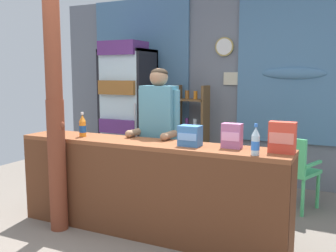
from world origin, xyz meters
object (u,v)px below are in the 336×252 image
soda_bottle_orange_soda (83,126)px  snack_box_crackers (282,137)px  shopkeeper (159,127)px  snack_box_biscuit (190,136)px  drink_fridge (127,105)px  stall_counter (142,181)px  soda_bottle_iced_tea (59,121)px  soda_bottle_water (255,142)px  bottle_shelf_rack (191,132)px  timber_post (55,105)px  plastic_lawn_chair (293,168)px  snack_box_wafer (232,136)px

soda_bottle_orange_soda → snack_box_crackers: size_ratio=0.99×
shopkeeper → snack_box_biscuit: bearing=-37.2°
drink_fridge → stall_counter: bearing=-54.7°
drink_fridge → soda_bottle_iced_tea: size_ratio=6.69×
soda_bottle_iced_tea → snack_box_crackers: size_ratio=1.17×
soda_bottle_water → bottle_shelf_rack: bearing=124.1°
shopkeeper → soda_bottle_orange_soda: shopkeeper is taller
drink_fridge → soda_bottle_water: drink_fridge is taller
snack_box_crackers → timber_post: bearing=-171.0°
snack_box_biscuit → soda_bottle_iced_tea: bearing=177.1°
plastic_lawn_chair → shopkeeper: bearing=-143.9°
timber_post → soda_bottle_orange_soda: bearing=69.4°
stall_counter → snack_box_crackers: bearing=5.6°
stall_counter → bottle_shelf_rack: (-0.34, 2.04, 0.17)m
stall_counter → soda_bottle_orange_soda: soda_bottle_orange_soda is taller
snack_box_biscuit → shopkeeper: bearing=142.8°
plastic_lawn_chair → soda_bottle_orange_soda: (-1.93, -1.32, 0.53)m
soda_bottle_water → stall_counter: bearing=176.9°
snack_box_wafer → bottle_shelf_rack: bearing=121.7°
soda_bottle_iced_tea → soda_bottle_orange_soda: size_ratio=1.19×
bottle_shelf_rack → plastic_lawn_chair: bottle_shelf_rack is taller
stall_counter → plastic_lawn_chair: (1.19, 1.39, -0.06)m
soda_bottle_orange_soda → shopkeeper: bearing=31.0°
snack_box_crackers → soda_bottle_iced_tea: bearing=179.1°
timber_post → snack_box_biscuit: size_ratio=13.51×
timber_post → snack_box_wafer: bearing=12.1°
soda_bottle_water → snack_box_crackers: bearing=45.8°
shopkeeper → soda_bottle_orange_soda: size_ratio=6.36×
snack_box_wafer → snack_box_crackers: bearing=-3.6°
snack_box_biscuit → snack_box_crackers: bearing=3.1°
soda_bottle_orange_soda → soda_bottle_water: same height
stall_counter → soda_bottle_iced_tea: size_ratio=9.06×
bottle_shelf_rack → snack_box_biscuit: (0.80, -1.96, 0.28)m
drink_fridge → soda_bottle_orange_soda: size_ratio=7.95×
soda_bottle_iced_tea → snack_box_wafer: bearing=-0.3°
soda_bottle_orange_soda → snack_box_crackers: bearing=1.5°
timber_post → plastic_lawn_chair: 2.70m
timber_post → plastic_lawn_chair: timber_post is taller
timber_post → bottle_shelf_rack: timber_post is taller
stall_counter → soda_bottle_iced_tea: 1.25m
soda_bottle_water → snack_box_wafer: bearing=140.5°
bottle_shelf_rack → plastic_lawn_chair: size_ratio=1.62×
stall_counter → plastic_lawn_chair: size_ratio=3.19×
bottle_shelf_rack → snack_box_wafer: 2.24m
shopkeeper → snack_box_biscuit: size_ratio=8.33×
plastic_lawn_chair → snack_box_wafer: bearing=-106.3°
drink_fridge → soda_bottle_water: bearing=-38.1°
soda_bottle_orange_soda → soda_bottle_water: size_ratio=1.00×
soda_bottle_orange_soda → snack_box_crackers: snack_box_crackers is taller
soda_bottle_orange_soda → bottle_shelf_rack: bearing=78.4°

